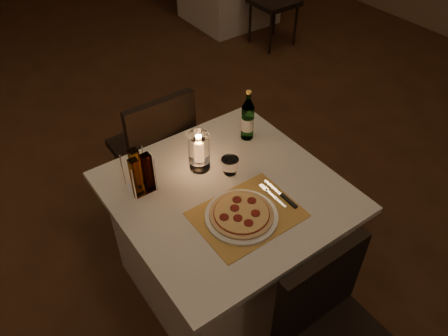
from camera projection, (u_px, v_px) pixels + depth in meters
floor at (166, 236)px, 2.78m from camera, size 8.00×10.00×0.02m
main_table at (226, 239)px, 2.27m from camera, size 1.00×1.00×0.74m
chair_near at (332, 327)px, 1.72m from camera, size 0.42×0.42×0.90m
chair_far at (156, 144)px, 2.59m from camera, size 0.42×0.42×0.90m
placemat at (247, 215)px, 1.91m from camera, size 0.45×0.34×0.00m
plate at (241, 216)px, 1.89m from camera, size 0.32×0.32×0.01m
pizza at (242, 214)px, 1.88m from camera, size 0.28×0.28×0.02m
fork at (271, 194)px, 2.00m from camera, size 0.02×0.18×0.00m
knife at (285, 198)px, 1.98m from camera, size 0.02×0.22×0.01m
tumbler at (230, 166)px, 2.09m from camera, size 0.08×0.08×0.08m
water_bottle at (248, 120)px, 2.25m from camera, size 0.07×0.07×0.28m
hurricane_candle at (199, 149)px, 2.07m from camera, size 0.10×0.10×0.20m
cruet_caddy at (140, 173)px, 1.97m from camera, size 0.12×0.12×0.21m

